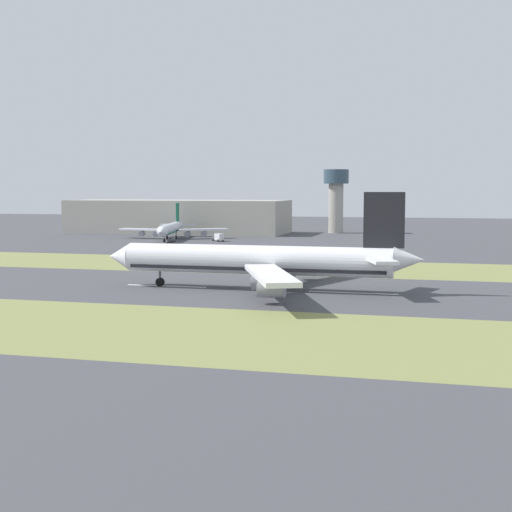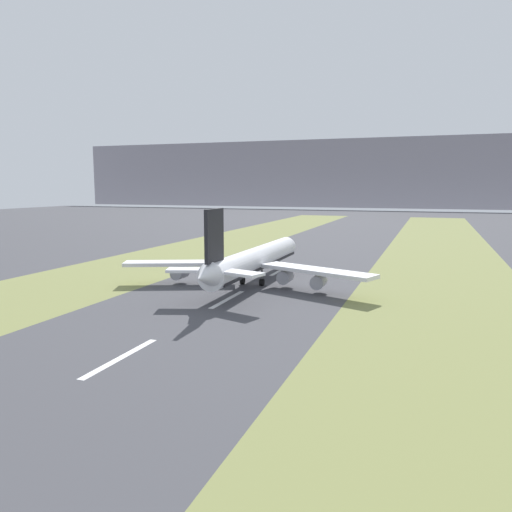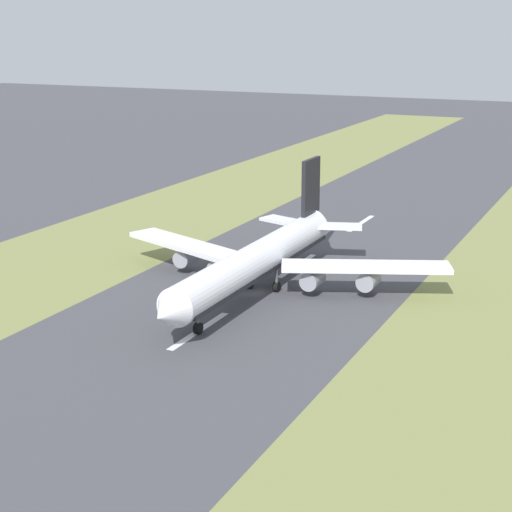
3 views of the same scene
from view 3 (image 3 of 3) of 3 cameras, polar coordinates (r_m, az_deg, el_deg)
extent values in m
plane|color=#424247|center=(149.91, -0.05, -2.50)|extent=(800.00, 800.00, 0.00)
cube|color=olive|center=(172.90, -13.71, -0.51)|extent=(40.00, 600.00, 0.01)
cube|color=silver|center=(203.39, 7.00, 2.18)|extent=(1.20, 18.00, 0.01)
cube|color=silver|center=(166.92, 2.75, -0.65)|extent=(1.20, 18.00, 0.01)
cube|color=silver|center=(132.50, -3.82, -4.98)|extent=(1.20, 18.00, 0.01)
cylinder|color=white|center=(147.39, 0.00, -0.30)|extent=(6.27, 56.03, 6.00)
cone|color=white|center=(121.57, -5.99, -3.83)|extent=(5.90, 5.03, 5.88)
cone|color=white|center=(175.01, 4.22, 2.45)|extent=(5.13, 6.02, 5.10)
cube|color=black|center=(147.85, 0.00, -0.92)|extent=(5.96, 53.79, 0.70)
cube|color=white|center=(148.18, 7.34, -0.71)|extent=(29.11, 16.55, 0.90)
cube|color=white|center=(161.50, -4.59, 0.72)|extent=(29.16, 16.31, 0.90)
cylinder|color=#93939E|center=(148.57, 3.80, -1.55)|extent=(3.22, 4.82, 3.20)
cylinder|color=#93939E|center=(148.99, 7.52, -1.61)|extent=(3.22, 4.82, 3.20)
cylinder|color=#93939E|center=(155.54, -2.41, -0.75)|extent=(3.22, 4.82, 3.20)
cylinder|color=#93939E|center=(162.61, -4.68, -0.07)|extent=(3.22, 4.82, 3.20)
cube|color=black|center=(168.85, 3.68, 4.65)|extent=(0.84, 8.00, 11.00)
cube|color=white|center=(168.58, 5.38, 1.99)|extent=(10.88, 7.31, 0.60)
cube|color=white|center=(172.38, 1.93, 2.35)|extent=(10.86, 7.24, 0.60)
cylinder|color=#59595E|center=(130.35, -3.90, -4.17)|extent=(0.50, 0.50, 3.20)
cylinder|color=black|center=(130.89, -3.88, -4.83)|extent=(0.91, 1.80, 1.80)
cylinder|color=#59595E|center=(150.06, 1.38, -1.49)|extent=(0.50, 0.50, 3.20)
cylinder|color=black|center=(150.53, 1.38, -2.07)|extent=(0.91, 1.80, 1.80)
cylinder|color=#59595E|center=(152.09, -0.42, -1.25)|extent=(0.50, 0.50, 3.20)
cylinder|color=black|center=(152.55, -0.42, -1.83)|extent=(0.91, 1.80, 1.80)
camera|label=1|loc=(186.77, 50.49, 1.93)|focal=50.00mm
camera|label=2|loc=(268.98, 2.51, 10.83)|focal=35.00mm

